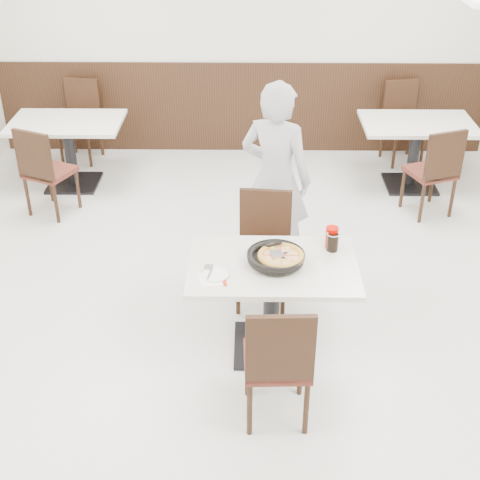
{
  "coord_description": "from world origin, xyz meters",
  "views": [
    {
      "loc": [
        0.07,
        -4.37,
        3.28
      ],
      "look_at": [
        0.01,
        -0.3,
        0.89
      ],
      "focal_mm": 50.0,
      "sensor_mm": 36.0,
      "label": 1
    }
  ],
  "objects_px": {
    "chair_far": "(263,254)",
    "bg_table_right": "(414,155)",
    "pizza": "(281,258)",
    "bg_chair_left_near": "(49,170)",
    "side_plate": "(215,275)",
    "main_table": "(272,307)",
    "bg_chair_right_near": "(431,170)",
    "bg_chair_right_far": "(404,124)",
    "diner_person": "(276,179)",
    "bg_table_left": "(70,153)",
    "chair_near": "(277,358)",
    "pizza_pan": "(276,259)",
    "bg_chair_left_far": "(79,122)",
    "red_cup": "(332,237)",
    "cola_glass": "(333,242)"
  },
  "relations": [
    {
      "from": "diner_person",
      "to": "bg_chair_right_near",
      "type": "relative_size",
      "value": 1.8
    },
    {
      "from": "pizza_pan",
      "to": "bg_chair_left_near",
      "type": "bearing_deg",
      "value": 135.45
    },
    {
      "from": "chair_far",
      "to": "pizza",
      "type": "xyz_separation_m",
      "value": [
        0.11,
        -0.6,
        0.34
      ]
    },
    {
      "from": "chair_far",
      "to": "diner_person",
      "type": "xyz_separation_m",
      "value": [
        0.11,
        0.59,
        0.38
      ]
    },
    {
      "from": "pizza_pan",
      "to": "bg_chair_left_far",
      "type": "xyz_separation_m",
      "value": [
        -2.22,
        3.53,
        -0.32
      ]
    },
    {
      "from": "diner_person",
      "to": "bg_chair_right_near",
      "type": "distance_m",
      "value": 1.96
    },
    {
      "from": "pizza_pan",
      "to": "side_plate",
      "type": "bearing_deg",
      "value": -159.4
    },
    {
      "from": "chair_near",
      "to": "pizza_pan",
      "type": "relative_size",
      "value": 2.39
    },
    {
      "from": "pizza",
      "to": "bg_table_right",
      "type": "xyz_separation_m",
      "value": [
        1.59,
        2.87,
        -0.44
      ]
    },
    {
      "from": "pizza_pan",
      "to": "bg_table_left",
      "type": "relative_size",
      "value": 0.33
    },
    {
      "from": "main_table",
      "to": "diner_person",
      "type": "bearing_deg",
      "value": 87.36
    },
    {
      "from": "bg_chair_left_near",
      "to": "chair_near",
      "type": "bearing_deg",
      "value": -28.1
    },
    {
      "from": "side_plate",
      "to": "red_cup",
      "type": "distance_m",
      "value": 0.93
    },
    {
      "from": "side_plate",
      "to": "cola_glass",
      "type": "height_order",
      "value": "cola_glass"
    },
    {
      "from": "chair_far",
      "to": "bg_table_right",
      "type": "bearing_deg",
      "value": -121.03
    },
    {
      "from": "pizza",
      "to": "bg_chair_right_near",
      "type": "relative_size",
      "value": 0.31
    },
    {
      "from": "diner_person",
      "to": "bg_chair_right_far",
      "type": "bearing_deg",
      "value": -101.49
    },
    {
      "from": "chair_far",
      "to": "side_plate",
      "type": "relative_size",
      "value": 5.2
    },
    {
      "from": "chair_near",
      "to": "bg_table_left",
      "type": "bearing_deg",
      "value": 119.43
    },
    {
      "from": "bg_table_left",
      "to": "bg_chair_left_far",
      "type": "bearing_deg",
      "value": 93.96
    },
    {
      "from": "red_cup",
      "to": "pizza_pan",
      "type": "bearing_deg",
      "value": -149.38
    },
    {
      "from": "bg_chair_left_near",
      "to": "diner_person",
      "type": "bearing_deg",
      "value": 0.3
    },
    {
      "from": "chair_far",
      "to": "chair_near",
      "type": "bearing_deg",
      "value": 98.89
    },
    {
      "from": "bg_chair_right_near",
      "to": "bg_chair_right_far",
      "type": "relative_size",
      "value": 1.0
    },
    {
      "from": "main_table",
      "to": "chair_near",
      "type": "distance_m",
      "value": 0.69
    },
    {
      "from": "pizza",
      "to": "red_cup",
      "type": "bearing_deg",
      "value": 34.54
    },
    {
      "from": "cola_glass",
      "to": "bg_chair_right_near",
      "type": "relative_size",
      "value": 0.14
    },
    {
      "from": "bg_table_left",
      "to": "bg_chair_left_near",
      "type": "height_order",
      "value": "bg_chair_left_near"
    },
    {
      "from": "side_plate",
      "to": "main_table",
      "type": "bearing_deg",
      "value": 21.37
    },
    {
      "from": "main_table",
      "to": "bg_chair_left_far",
      "type": "xyz_separation_m",
      "value": [
        -2.2,
        3.53,
        0.1
      ]
    },
    {
      "from": "cola_glass",
      "to": "red_cup",
      "type": "relative_size",
      "value": 0.81
    },
    {
      "from": "pizza",
      "to": "bg_chair_left_far",
      "type": "relative_size",
      "value": 0.31
    },
    {
      "from": "pizza_pan",
      "to": "red_cup",
      "type": "height_order",
      "value": "red_cup"
    },
    {
      "from": "bg_table_right",
      "to": "diner_person",
      "type": "bearing_deg",
      "value": -133.41
    },
    {
      "from": "side_plate",
      "to": "bg_chair_right_far",
      "type": "xyz_separation_m",
      "value": [
        2.06,
        3.7,
        -0.28
      ]
    },
    {
      "from": "chair_near",
      "to": "bg_chair_right_far",
      "type": "distance_m",
      "value": 4.53
    },
    {
      "from": "red_cup",
      "to": "bg_chair_right_far",
      "type": "height_order",
      "value": "bg_chair_right_far"
    },
    {
      "from": "pizza",
      "to": "bg_chair_right_near",
      "type": "distance_m",
      "value": 2.78
    },
    {
      "from": "chair_near",
      "to": "bg_chair_right_near",
      "type": "xyz_separation_m",
      "value": [
        1.65,
        2.91,
        0.0
      ]
    },
    {
      "from": "chair_far",
      "to": "bg_table_right",
      "type": "distance_m",
      "value": 2.83
    },
    {
      "from": "bg_chair_left_near",
      "to": "chair_far",
      "type": "bearing_deg",
      "value": -12.37
    },
    {
      "from": "pizza_pan",
      "to": "cola_glass",
      "type": "xyz_separation_m",
      "value": [
        0.42,
        0.2,
        0.02
      ]
    },
    {
      "from": "red_cup",
      "to": "bg_chair_left_near",
      "type": "xyz_separation_m",
      "value": [
        -2.63,
        1.93,
        -0.35
      ]
    },
    {
      "from": "pizza",
      "to": "bg_chair_left_near",
      "type": "height_order",
      "value": "bg_chair_left_near"
    },
    {
      "from": "chair_far",
      "to": "diner_person",
      "type": "relative_size",
      "value": 0.55
    },
    {
      "from": "chair_far",
      "to": "side_plate",
      "type": "height_order",
      "value": "chair_far"
    },
    {
      "from": "main_table",
      "to": "cola_glass",
      "type": "bearing_deg",
      "value": 24.22
    },
    {
      "from": "bg_chair_left_far",
      "to": "bg_table_right",
      "type": "height_order",
      "value": "bg_chair_left_far"
    },
    {
      "from": "pizza_pan",
      "to": "bg_chair_left_near",
      "type": "distance_m",
      "value": 3.12
    },
    {
      "from": "chair_far",
      "to": "bg_table_left",
      "type": "relative_size",
      "value": 0.79
    }
  ]
}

